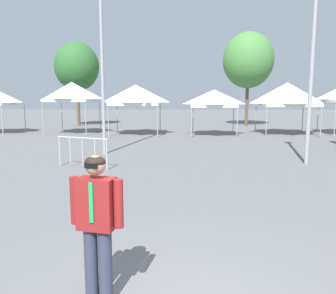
# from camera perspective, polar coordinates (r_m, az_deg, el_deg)

# --- Properties ---
(canopy_tent_left_of_center) EXTENTS (3.25, 3.25, 3.55)m
(canopy_tent_left_of_center) POSITION_cam_1_polar(r_m,az_deg,el_deg) (24.33, -16.07, 9.03)
(canopy_tent_left_of_center) COLOR #9E9EA3
(canopy_tent_left_of_center) RESTS_ON ground
(canopy_tent_behind_center) EXTENTS (3.35, 3.35, 3.32)m
(canopy_tent_behind_center) POSITION_cam_1_polar(r_m,az_deg,el_deg) (22.60, -5.55, 8.81)
(canopy_tent_behind_center) COLOR #9E9EA3
(canopy_tent_behind_center) RESTS_ON ground
(canopy_tent_behind_left) EXTENTS (3.06, 3.06, 2.99)m
(canopy_tent_behind_left) POSITION_cam_1_polar(r_m,az_deg,el_deg) (22.11, 7.85, 8.22)
(canopy_tent_behind_left) COLOR #9E9EA3
(canopy_tent_behind_left) RESTS_ON ground
(canopy_tent_right_of_center) EXTENTS (3.56, 3.56, 3.48)m
(canopy_tent_right_of_center) POSITION_cam_1_polar(r_m,az_deg,el_deg) (24.07, 19.66, 8.45)
(canopy_tent_right_of_center) COLOR #9E9EA3
(canopy_tent_right_of_center) RESTS_ON ground
(person_foreground) EXTENTS (0.64, 0.31, 1.78)m
(person_foreground) POSITION_cam_1_polar(r_m,az_deg,el_deg) (4.02, -12.03, -11.95)
(person_foreground) COLOR #33384C
(person_foreground) RESTS_ON ground
(light_pole_near_lift) EXTENTS (0.36, 0.36, 7.56)m
(light_pole_near_lift) POSITION_cam_1_polar(r_m,az_deg,el_deg) (13.34, 23.53, 15.90)
(light_pole_near_lift) COLOR #9E9EA3
(light_pole_near_lift) RESTS_ON ground
(light_pole_opposite_side) EXTENTS (0.36, 0.36, 9.79)m
(light_pole_opposite_side) POSITION_cam_1_polar(r_m,az_deg,el_deg) (15.07, -11.34, 19.84)
(light_pole_opposite_side) COLOR #9E9EA3
(light_pole_opposite_side) RESTS_ON ground
(tree_behind_tents_left) EXTENTS (4.37, 4.37, 8.11)m
(tree_behind_tents_left) POSITION_cam_1_polar(r_m,az_deg,el_deg) (30.80, 13.53, 14.17)
(tree_behind_tents_left) COLOR brown
(tree_behind_tents_left) RESTS_ON ground
(tree_behind_tents_right) EXTENTS (3.83, 3.83, 7.30)m
(tree_behind_tents_right) POSITION_cam_1_polar(r_m,az_deg,el_deg) (31.05, -15.29, 13.10)
(tree_behind_tents_right) COLOR brown
(tree_behind_tents_right) RESTS_ON ground
(crowd_barrier_near_person) EXTENTS (2.00, 0.72, 1.08)m
(crowd_barrier_near_person) POSITION_cam_1_polar(r_m,az_deg,el_deg) (12.04, -14.42, 0.09)
(crowd_barrier_near_person) COLOR #B7BABF
(crowd_barrier_near_person) RESTS_ON ground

